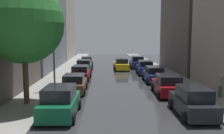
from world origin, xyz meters
TOP-DOWN VIEW (x-y plane):
  - ground_plane at (0.00, 24.00)m, footprint 28.00×72.00m
  - sidewalk_left at (-6.50, 24.00)m, footprint 3.00×72.00m
  - sidewalk_right at (6.50, 24.00)m, footprint 3.00×72.00m
  - building_left_mid at (-11.00, 29.00)m, footprint 6.00×17.59m
  - building_left_far at (-11.00, 45.71)m, footprint 6.00×14.69m
  - parked_car_left_nearest at (-3.89, 6.88)m, footprint 2.18×4.32m
  - parked_car_left_second at (-3.78, 13.18)m, footprint 2.07×4.04m
  - parked_car_left_third at (-3.76, 19.14)m, footprint 2.16×4.26m
  - parked_car_left_fourth at (-3.88, 25.86)m, footprint 2.15×4.70m
  - parked_car_left_fifth at (-3.85, 31.44)m, footprint 2.08×4.07m
  - parked_car_right_nearest at (3.94, 6.73)m, footprint 2.06×4.28m
  - parked_car_right_second at (3.89, 12.12)m, footprint 2.30×4.52m
  - parked_car_right_third at (3.94, 17.80)m, footprint 2.02×4.19m
  - parked_car_right_fourth at (3.99, 23.31)m, footprint 2.17×4.62m
  - parked_car_right_fifth at (3.86, 29.57)m, footprint 2.19×4.53m
  - taxi_midroad at (1.30, 27.47)m, footprint 2.10×4.61m
  - pedestrian_foreground at (7.44, 10.51)m, footprint 0.36×0.36m
  - street_tree_left at (-6.56, 9.27)m, footprint 5.35×5.35m
  - lamp_post_left at (-5.55, 13.91)m, footprint 0.60×0.28m

SIDE VIEW (x-z plane):
  - ground_plane at x=0.00m, z-range -0.04..0.00m
  - sidewalk_left at x=-6.50m, z-range 0.00..0.15m
  - sidewalk_right at x=6.50m, z-range 0.00..0.15m
  - parked_car_left_second at x=-3.78m, z-range -0.04..1.50m
  - parked_car_left_fifth at x=-3.85m, z-range -0.05..1.52m
  - parked_car_left_third at x=-3.76m, z-range -0.05..1.55m
  - parked_car_right_third at x=3.94m, z-range -0.05..1.56m
  - parked_car_right_second at x=3.89m, z-range -0.05..1.57m
  - parked_car_left_fourth at x=-3.88m, z-range -0.05..1.58m
  - taxi_midroad at x=1.30m, z-range -0.14..1.67m
  - parked_car_right_fourth at x=3.99m, z-range -0.06..1.65m
  - parked_car_right_nearest at x=3.94m, z-range -0.06..1.67m
  - parked_car_right_fifth at x=3.86m, z-range -0.06..1.71m
  - parked_car_left_nearest at x=-3.89m, z-range -0.07..1.74m
  - pedestrian_foreground at x=7.44m, z-range 0.20..1.99m
  - lamp_post_left at x=-5.55m, z-range 0.67..6.95m
  - street_tree_left at x=-6.56m, z-range 1.50..9.58m
  - building_left_mid at x=-11.00m, z-range 0.00..15.55m
  - building_left_far at x=-11.00m, z-range 0.00..22.48m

